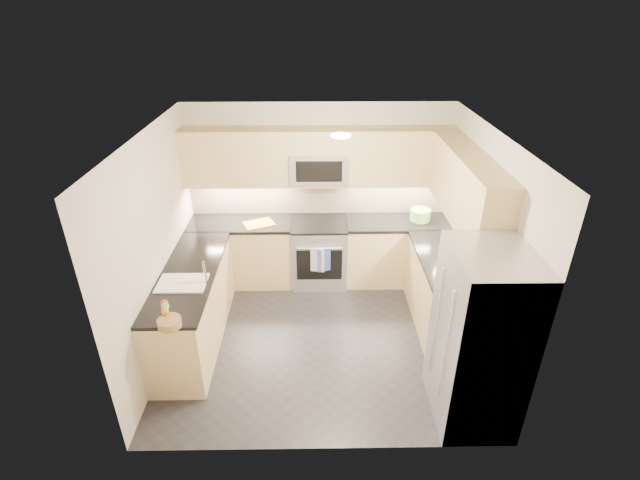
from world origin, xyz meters
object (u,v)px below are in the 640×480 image
Objects in this scene: gas_range at (319,253)px; utensil_bowl at (420,215)px; refrigerator at (479,338)px; cutting_board at (259,224)px; fruit_basket at (169,323)px; microwave at (319,166)px.

utensil_bowl is (1.40, 0.05, 0.56)m from gas_range.
cutting_board is (-2.27, 2.38, 0.05)m from refrigerator.
gas_range is at bearing 3.16° from cutting_board.
refrigerator is 2.48m from utensil_bowl.
gas_range is 1.51m from utensil_bowl.
refrigerator is 3.29m from cutting_board.
cutting_board is 1.76× the size of fruit_basket.
gas_range is 4.08× the size of fruit_basket.
fruit_basket reaches higher than cutting_board.
refrigerator is at bearing -46.34° from cutting_board.
utensil_bowl is 3.66m from fruit_basket.
gas_range is at bearing -177.87° from utensil_bowl.
microwave is at bearing 11.71° from cutting_board.
fruit_basket is at bearing -122.54° from gas_range.
microwave is 1.94× the size of cutting_board.
cutting_board is (-0.82, -0.05, 0.49)m from gas_range.
microwave is (0.00, 0.12, 1.24)m from gas_range.
refrigerator is at bearing -60.38° from microwave.
microwave is 2.73× the size of utensil_bowl.
microwave is 2.87m from fruit_basket.
microwave reaches higher than cutting_board.
utensil_bowl is (1.40, -0.07, -0.68)m from microwave.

